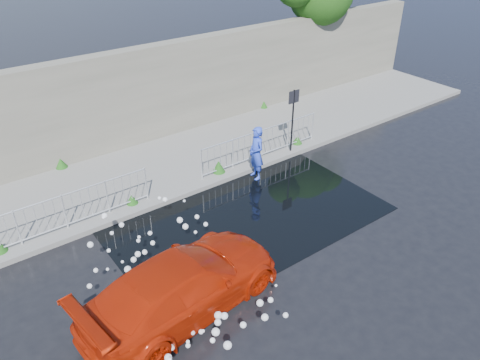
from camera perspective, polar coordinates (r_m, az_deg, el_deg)
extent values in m
plane|color=black|center=(13.16, 1.48, -7.15)|extent=(90.00, 90.00, 0.00)
cube|color=slate|center=(16.66, -9.12, 1.77)|extent=(30.00, 4.00, 0.15)
cube|color=slate|center=(15.14, -5.49, -1.20)|extent=(30.00, 0.25, 0.16)
cube|color=#5C594D|center=(17.71, -13.07, 9.72)|extent=(30.00, 0.60, 3.50)
cube|color=black|center=(14.03, 0.59, -4.34)|extent=(8.00, 5.00, 0.01)
cylinder|color=black|center=(16.89, 6.39, 6.88)|extent=(0.06, 0.06, 2.50)
cube|color=black|center=(16.51, 6.60, 10.04)|extent=(0.45, 0.04, 0.45)
cylinder|color=#332114|center=(23.79, 8.84, 17.15)|extent=(0.36, 0.36, 5.00)
cylinder|color=silver|center=(14.51, -11.38, -0.42)|extent=(0.05, 0.05, 1.10)
cylinder|color=silver|center=(13.60, -21.01, -1.83)|extent=(5.00, 0.04, 0.04)
cylinder|color=silver|center=(14.11, -20.29, -5.07)|extent=(5.00, 0.04, 0.04)
cylinder|color=silver|center=(15.30, -4.71, 1.92)|extent=(0.05, 0.05, 1.10)
cylinder|color=silver|center=(18.12, 8.83, 6.53)|extent=(0.05, 0.05, 1.10)
cylinder|color=silver|center=(16.35, 2.66, 6.08)|extent=(5.00, 0.04, 0.04)
cylinder|color=silver|center=(16.78, 2.58, 3.14)|extent=(5.00, 0.04, 0.04)
cone|color=#1D4211|center=(14.60, -13.05, -2.29)|extent=(0.36, 0.36, 0.30)
cone|color=#1D4211|center=(15.83, -2.62, 1.67)|extent=(0.44, 0.44, 0.42)
cone|color=#1D4211|center=(17.87, 7.00, 4.89)|extent=(0.38, 0.38, 0.30)
cone|color=#1D4211|center=(17.25, -21.00, 1.96)|extent=(0.42, 0.42, 0.34)
cone|color=#1D4211|center=(20.98, 2.91, 9.20)|extent=(0.34, 0.34, 0.30)
sphere|color=white|center=(11.91, -12.84, -9.44)|extent=(0.14, 0.14, 0.14)
sphere|color=white|center=(12.48, -5.45, -6.34)|extent=(0.09, 0.09, 0.09)
sphere|color=white|center=(12.30, -12.21, -6.81)|extent=(0.09, 0.09, 0.09)
sphere|color=white|center=(12.19, -3.05, -9.81)|extent=(0.07, 0.07, 0.07)
sphere|color=white|center=(12.59, -6.68, -5.65)|extent=(0.16, 0.16, 0.16)
sphere|color=white|center=(12.12, -17.79, -7.51)|extent=(0.15, 0.15, 0.15)
sphere|color=white|center=(12.77, -5.27, -4.48)|extent=(0.13, 0.13, 0.13)
sphere|color=white|center=(13.31, -9.13, -2.35)|extent=(0.14, 0.14, 0.14)
sphere|color=white|center=(11.60, -17.88, -12.21)|extent=(0.12, 0.12, 0.12)
sphere|color=white|center=(12.05, -11.54, -8.61)|extent=(0.13, 0.13, 0.13)
sphere|color=white|center=(12.58, -4.20, -5.40)|extent=(0.13, 0.13, 0.13)
sphere|color=white|center=(12.13, -12.35, -8.82)|extent=(0.15, 0.15, 0.15)
sphere|color=white|center=(11.77, -15.85, -10.42)|extent=(0.08, 0.08, 0.08)
sphere|color=white|center=(11.59, -12.58, -12.16)|extent=(0.14, 0.14, 0.14)
sphere|color=white|center=(12.86, -16.19, -4.19)|extent=(0.15, 0.15, 0.15)
sphere|color=white|center=(12.83, -16.31, -4.41)|extent=(0.08, 0.08, 0.08)
sphere|color=white|center=(11.85, -15.72, -8.28)|extent=(0.10, 0.10, 0.10)
sphere|color=white|center=(12.64, -7.35, -4.87)|extent=(0.17, 0.17, 0.17)
sphere|color=white|center=(11.69, -14.80, -12.01)|extent=(0.11, 0.11, 0.11)
sphere|color=white|center=(12.06, -7.55, -10.19)|extent=(0.15, 0.15, 0.15)
sphere|color=white|center=(12.45, -14.24, -5.32)|extent=(0.14, 0.14, 0.14)
sphere|color=white|center=(11.75, -17.18, -10.47)|extent=(0.12, 0.12, 0.12)
sphere|color=white|center=(12.17, -12.29, -7.23)|extent=(0.10, 0.10, 0.10)
sphere|color=white|center=(13.16, -6.81, -2.55)|extent=(0.08, 0.08, 0.08)
sphere|color=white|center=(11.86, -14.14, -9.64)|extent=(0.08, 0.08, 0.08)
sphere|color=white|center=(11.81, -9.14, -10.98)|extent=(0.17, 0.17, 0.17)
sphere|color=white|center=(12.32, -4.31, -8.80)|extent=(0.10, 0.10, 0.10)
sphere|color=white|center=(11.65, -13.54, -10.54)|extent=(0.17, 0.17, 0.17)
sphere|color=white|center=(12.37, -15.36, -6.25)|extent=(0.10, 0.10, 0.10)
sphere|color=white|center=(12.22, -10.60, -7.55)|extent=(0.13, 0.13, 0.13)
sphere|color=white|center=(13.09, -9.80, -2.18)|extent=(0.10, 0.10, 0.10)
sphere|color=white|center=(12.31, -10.92, -6.38)|extent=(0.12, 0.12, 0.12)
sphere|color=white|center=(9.46, -3.36, -18.94)|extent=(0.11, 0.11, 0.11)
sphere|color=white|center=(9.19, -1.53, -19.50)|extent=(0.16, 0.16, 0.16)
sphere|color=white|center=(10.36, 3.75, -14.38)|extent=(0.13, 0.13, 0.13)
sphere|color=white|center=(10.99, 4.41, -12.70)|extent=(0.06, 0.06, 0.06)
sphere|color=white|center=(9.61, 0.39, -17.25)|extent=(0.13, 0.13, 0.13)
sphere|color=white|center=(9.87, -6.38, -19.01)|extent=(0.08, 0.08, 0.08)
sphere|color=white|center=(10.42, -5.78, -18.04)|extent=(0.10, 0.10, 0.10)
sphere|color=white|center=(10.50, -2.68, -16.15)|extent=(0.17, 0.17, 0.17)
sphere|color=white|center=(9.93, -6.36, -19.42)|extent=(0.10, 0.10, 0.10)
sphere|color=white|center=(10.50, -4.78, -17.95)|extent=(0.11, 0.11, 0.11)
sphere|color=white|center=(9.88, -8.74, -20.62)|extent=(0.15, 0.15, 0.15)
sphere|color=white|center=(10.20, -2.72, -16.94)|extent=(0.15, 0.15, 0.15)
sphere|color=white|center=(10.42, -4.51, -17.87)|extent=(0.07, 0.07, 0.07)
sphere|color=white|center=(10.94, 2.45, -14.75)|extent=(0.17, 0.17, 0.17)
sphere|color=white|center=(9.86, 5.58, -16.08)|extent=(0.12, 0.12, 0.12)
sphere|color=white|center=(9.47, -3.40, -18.89)|extent=(0.09, 0.09, 0.09)
sphere|color=white|center=(10.03, -1.91, -16.22)|extent=(0.15, 0.15, 0.15)
sphere|color=white|center=(9.66, -8.62, -20.86)|extent=(0.10, 0.10, 0.10)
sphere|color=white|center=(10.22, -8.33, -19.55)|extent=(0.13, 0.13, 0.13)
sphere|color=white|center=(9.62, 3.05, -16.37)|extent=(0.15, 0.15, 0.15)
sphere|color=white|center=(9.78, -2.98, -18.01)|extent=(0.17, 0.17, 0.17)
imported|color=#A81D06|center=(10.83, -6.95, -12.56)|extent=(5.17, 2.68, 1.43)
imported|color=blue|center=(15.46, 2.00, 3.28)|extent=(0.55, 0.74, 1.85)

